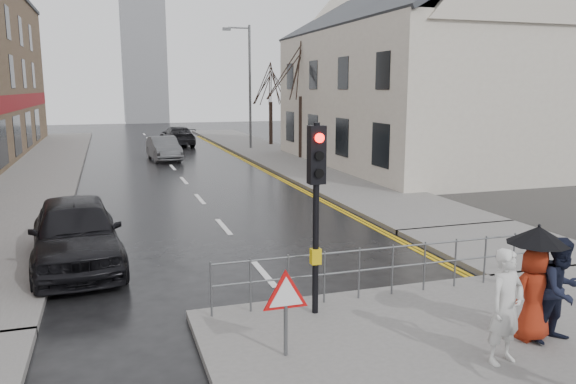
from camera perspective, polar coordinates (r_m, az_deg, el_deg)
ground at (r=10.15m, az=2.08°, el=-13.40°), size 120.00×120.00×0.00m
left_pavement at (r=32.14m, az=-23.65°, el=2.41°), size 4.00×44.00×0.14m
right_pavement at (r=35.31m, az=-1.83°, el=3.94°), size 4.00×40.00×0.14m
pavement_bridge_right at (r=15.73m, az=21.05°, el=-5.10°), size 4.00×4.20×0.14m
building_right_cream at (r=30.73m, az=12.00°, el=11.54°), size 9.00×16.40×10.10m
church_tower at (r=71.03m, az=-14.49°, el=14.15°), size 5.00×5.00×18.00m
traffic_signal_near_left at (r=9.67m, az=2.89°, el=0.66°), size 0.28×0.27×3.40m
guard_railing_front at (r=11.12m, az=10.59°, el=-6.68°), size 7.14×0.04×1.00m
warning_sign at (r=8.45m, az=-0.23°, el=-10.79°), size 0.80×0.07×1.35m
street_lamp at (r=37.80m, az=-4.16°, el=11.39°), size 1.83×0.25×8.00m
tree_near at (r=32.53m, az=1.35°, el=12.32°), size 2.40×2.40×6.58m
tree_far at (r=40.30m, az=-1.78°, el=10.96°), size 2.40×2.40×5.64m
pedestrian_a at (r=8.86m, az=21.26°, el=-10.81°), size 0.70×0.54×1.72m
pedestrian_b at (r=9.91m, az=25.95°, el=-8.96°), size 0.90×0.75×1.70m
pedestrian_with_umbrella at (r=9.75m, az=23.81°, el=-7.74°), size 0.96×0.96×1.86m
car_parked at (r=13.88m, az=-20.75°, el=-3.88°), size 2.32×4.98×1.65m
car_mid at (r=33.22m, az=-12.52°, el=4.34°), size 1.79×4.24×1.36m
car_far at (r=41.32m, az=-11.18°, el=5.59°), size 2.26×4.95×1.40m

